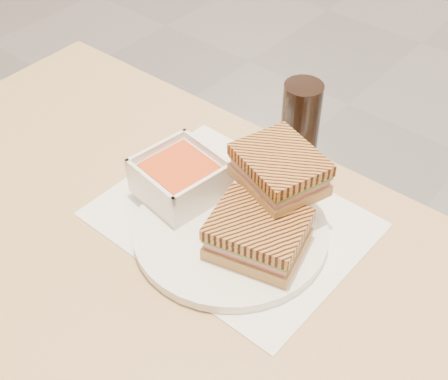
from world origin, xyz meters
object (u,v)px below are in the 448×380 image
Objects in this scene: plate at (231,231)px; soup_bowl at (180,179)px; panini_lower at (258,234)px; main_table at (182,334)px; cola_glass at (301,121)px.

plate is 2.19× the size of soup_bowl.
panini_lower is at bearing -7.40° from plate.
plate is (-0.00, 0.12, 0.12)m from main_table.
main_table is at bearing -88.02° from plate.
main_table is at bearing -48.97° from soup_bowl.
main_table is 0.17m from plate.
soup_bowl is (-0.11, 0.12, 0.16)m from main_table.
panini_lower reaches higher than main_table.
soup_bowl is 0.22m from cola_glass.
plate is 2.11× the size of cola_glass.
panini_lower is (0.16, -0.01, 0.00)m from soup_bowl.
soup_bowl is (-0.10, 0.01, 0.03)m from plate.
plate is 0.22m from cola_glass.
panini_lower is at bearing 65.76° from main_table.
main_table is 8.29× the size of panini_lower.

